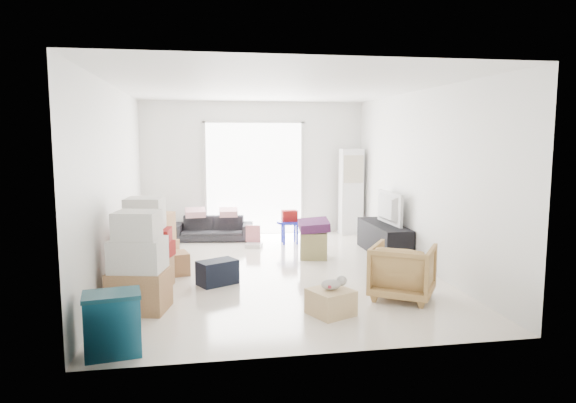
# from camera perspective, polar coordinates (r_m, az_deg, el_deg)

# --- Properties ---
(room_shell) EXTENTS (4.98, 6.48, 3.18)m
(room_shell) POSITION_cam_1_polar(r_m,az_deg,el_deg) (7.53, -1.44, 2.28)
(room_shell) COLOR silver
(room_shell) RESTS_ON ground
(sliding_door) EXTENTS (2.10, 0.04, 2.33)m
(sliding_door) POSITION_cam_1_polar(r_m,az_deg,el_deg) (10.48, -3.76, 3.09)
(sliding_door) COLOR white
(sliding_door) RESTS_ON room_shell
(ac_tower) EXTENTS (0.45, 0.30, 1.75)m
(ac_tower) POSITION_cam_1_polar(r_m,az_deg,el_deg) (10.58, 7.01, 1.08)
(ac_tower) COLOR white
(ac_tower) RESTS_ON room_shell
(tv_console) EXTENTS (0.47, 1.55, 0.52)m
(tv_console) POSITION_cam_1_polar(r_m,az_deg,el_deg) (8.97, 10.60, -4.08)
(tv_console) COLOR black
(tv_console) RESTS_ON room_shell
(television) EXTENTS (0.59, 0.97, 0.12)m
(television) POSITION_cam_1_polar(r_m,az_deg,el_deg) (8.91, 10.65, -2.06)
(television) COLOR black
(television) RESTS_ON tv_console
(sofa) EXTENTS (1.59, 0.64, 0.61)m
(sofa) POSITION_cam_1_polar(r_m,az_deg,el_deg) (10.07, -8.40, -2.54)
(sofa) COLOR #2A2A2F
(sofa) RESTS_ON room_shell
(pillow_left) EXTENTS (0.41, 0.34, 0.12)m
(pillow_left) POSITION_cam_1_polar(r_m,az_deg,el_deg) (10.04, -10.28, -0.50)
(pillow_left) COLOR #CA939B
(pillow_left) RESTS_ON sofa
(pillow_right) EXTENTS (0.36, 0.29, 0.12)m
(pillow_right) POSITION_cam_1_polar(r_m,az_deg,el_deg) (10.01, -6.64, -0.47)
(pillow_right) COLOR #CA939B
(pillow_right) RESTS_ON sofa
(armchair) EXTENTS (0.98, 0.97, 0.75)m
(armchair) POSITION_cam_1_polar(r_m,az_deg,el_deg) (6.57, 12.64, -7.29)
(armchair) COLOR #AF874E
(armchair) RESTS_ON room_shell
(storage_bins) EXTENTS (0.56, 0.43, 0.59)m
(storage_bins) POSITION_cam_1_polar(r_m,az_deg,el_deg) (5.10, -18.91, -12.72)
(storage_bins) COLOR navy
(storage_bins) RESTS_ON room_shell
(box_stack_a) EXTENTS (0.73, 0.66, 1.16)m
(box_stack_a) POSITION_cam_1_polar(r_m,az_deg,el_deg) (6.17, -16.27, -6.95)
(box_stack_a) COLOR #A5764A
(box_stack_a) RESTS_ON room_shell
(box_stack_b) EXTENTS (0.75, 0.69, 1.22)m
(box_stack_b) POSITION_cam_1_polar(r_m,az_deg,el_deg) (6.97, -15.49, -5.22)
(box_stack_b) COLOR #A5764A
(box_stack_b) RESTS_ON room_shell
(box_stack_c) EXTENTS (0.69, 0.63, 0.84)m
(box_stack_c) POSITION_cam_1_polar(r_m,az_deg,el_deg) (8.13, -14.43, -4.28)
(box_stack_c) COLOR #A5764A
(box_stack_c) RESTS_ON room_shell
(loose_box) EXTENTS (0.47, 0.47, 0.32)m
(loose_box) POSITION_cam_1_polar(r_m,az_deg,el_deg) (7.71, -12.52, -6.74)
(loose_box) COLOR #A5764A
(loose_box) RESTS_ON room_shell
(duffel_bag) EXTENTS (0.60, 0.52, 0.33)m
(duffel_bag) POSITION_cam_1_polar(r_m,az_deg,el_deg) (7.11, -7.84, -7.80)
(duffel_bag) COLOR black
(duffel_bag) RESTS_ON room_shell
(ottoman) EXTENTS (0.52, 0.52, 0.44)m
(ottoman) POSITION_cam_1_polar(r_m,az_deg,el_deg) (8.52, 2.88, -4.84)
(ottoman) COLOR tan
(ottoman) RESTS_ON room_shell
(blanket) EXTENTS (0.53, 0.53, 0.14)m
(blanket) POSITION_cam_1_polar(r_m,az_deg,el_deg) (8.46, 2.89, -2.92)
(blanket) COLOR #4F1F4E
(blanket) RESTS_ON ottoman
(kids_table) EXTENTS (0.50, 0.50, 0.63)m
(kids_table) POSITION_cam_1_polar(r_m,az_deg,el_deg) (9.61, 0.17, -2.07)
(kids_table) COLOR #171FBC
(kids_table) RESTS_ON room_shell
(toy_walker) EXTENTS (0.35, 0.33, 0.39)m
(toy_walker) POSITION_cam_1_polar(r_m,az_deg,el_deg) (9.40, -3.84, -4.39)
(toy_walker) COLOR silver
(toy_walker) RESTS_ON room_shell
(wood_crate) EXTENTS (0.57, 0.57, 0.29)m
(wood_crate) POSITION_cam_1_polar(r_m,az_deg,el_deg) (5.92, 4.78, -11.08)
(wood_crate) COLOR tan
(wood_crate) RESTS_ON room_shell
(plush_bunny) EXTENTS (0.30, 0.18, 0.15)m
(plush_bunny) POSITION_cam_1_polar(r_m,az_deg,el_deg) (5.87, 5.11, -9.05)
(plush_bunny) COLOR #B2ADA8
(plush_bunny) RESTS_ON wood_crate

